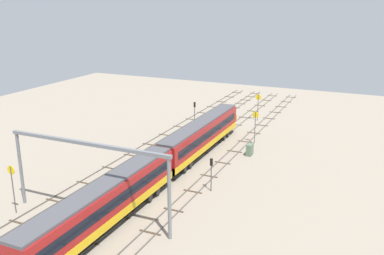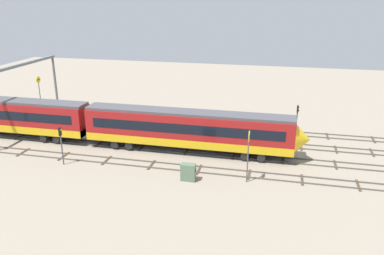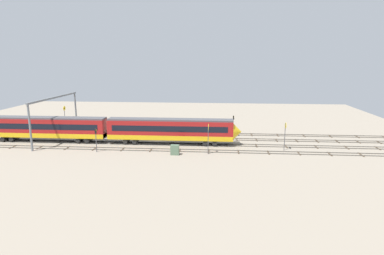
{
  "view_description": "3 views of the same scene",
  "coord_description": "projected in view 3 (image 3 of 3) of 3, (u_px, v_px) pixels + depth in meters",
  "views": [
    {
      "loc": [
        -53.77,
        -26.21,
        22.38
      ],
      "look_at": [
        3.4,
        -0.47,
        3.61
      ],
      "focal_mm": 39.9,
      "sensor_mm": 36.0,
      "label": 1
    },
    {
      "loc": [
        12.92,
        -43.12,
        17.51
      ],
      "look_at": [
        3.52,
        -2.59,
        3.16
      ],
      "focal_mm": 36.38,
      "sensor_mm": 36.0,
      "label": 2
    },
    {
      "loc": [
        12.01,
        -62.67,
        16.22
      ],
      "look_at": [
        7.08,
        -2.04,
        3.3
      ],
      "focal_mm": 30.41,
      "sensor_mm": 36.0,
      "label": 3
    }
  ],
  "objects": [
    {
      "name": "speed_sign_near_foreground",
      "position": [
        208.0,
        134.0,
        55.61
      ],
      "size": [
        0.14,
        1.07,
        5.33
      ],
      "color": "#4C4C51",
      "rests_on": "ground"
    },
    {
      "name": "speed_sign_far_trackside",
      "position": [
        285.0,
        132.0,
        57.83
      ],
      "size": [
        0.14,
        1.07,
        5.14
      ],
      "color": "#4C4C51",
      "rests_on": "ground"
    },
    {
      "name": "relay_cabinet",
      "position": [
        175.0,
        150.0,
        55.73
      ],
      "size": [
        1.47,
        0.78,
        1.75
      ],
      "color": "#597259",
      "rests_on": "ground"
    },
    {
      "name": "track_second_far",
      "position": [
        163.0,
        133.0,
        72.05
      ],
      "size": [
        99.55,
        2.4,
        0.16
      ],
      "color": "#59544C",
      "rests_on": "ground"
    },
    {
      "name": "train",
      "position": [
        110.0,
        130.0,
        63.36
      ],
      "size": [
        50.4,
        3.24,
        4.8
      ],
      "color": "maroon",
      "rests_on": "ground"
    },
    {
      "name": "signal_light_trackside_departure",
      "position": [
        233.0,
        123.0,
        67.81
      ],
      "size": [
        0.31,
        0.32,
        4.6
      ],
      "color": "#4C4C51",
      "rests_on": "ground"
    },
    {
      "name": "ground_plane",
      "position": [
        158.0,
        141.0,
        65.42
      ],
      "size": [
        115.55,
        115.55,
        0.0
      ],
      "primitive_type": "plane",
      "color": "gray"
    },
    {
      "name": "track_middle",
      "position": [
        160.0,
        138.0,
        67.62
      ],
      "size": [
        99.55,
        2.4,
        0.16
      ],
      "color": "#59544C",
      "rests_on": "ground"
    },
    {
      "name": "track_near_foreground",
      "position": [
        151.0,
        150.0,
        58.76
      ],
      "size": [
        99.55,
        2.4,
        0.16
      ],
      "color": "#59544C",
      "rests_on": "ground"
    },
    {
      "name": "speed_sign_mid_trackside",
      "position": [
        65.0,
        114.0,
        74.95
      ],
      "size": [
        0.14,
        1.03,
        5.55
      ],
      "color": "#4C4C51",
      "rests_on": "ground"
    },
    {
      "name": "track_with_train",
      "position": [
        156.0,
        143.0,
        63.19
      ],
      "size": [
        99.55,
        2.4,
        0.16
      ],
      "color": "#59544C",
      "rests_on": "ground"
    },
    {
      "name": "signal_light_trackside_approach",
      "position": [
        96.0,
        137.0,
        57.05
      ],
      "size": [
        0.31,
        0.32,
        4.23
      ],
      "color": "#4C4C51",
      "rests_on": "ground"
    },
    {
      "name": "overhead_gantry",
      "position": [
        55.0,
        107.0,
        65.99
      ],
      "size": [
        0.4,
        19.37,
        8.69
      ],
      "color": "slate",
      "rests_on": "ground"
    }
  ]
}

